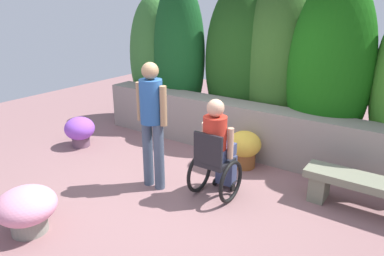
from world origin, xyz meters
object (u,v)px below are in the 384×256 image
(flower_pot_purple_near, at_px, (244,148))
(flower_pot_terracotta_by_wall, at_px, (80,130))
(person_in_wheelchair, at_px, (217,152))
(person_standing_companion, at_px, (152,118))
(stone_bench, at_px, (375,192))
(flower_pot_red_accent, at_px, (27,208))

(flower_pot_purple_near, distance_m, flower_pot_terracotta_by_wall, 2.91)
(person_in_wheelchair, xyz_separation_m, person_standing_companion, (-0.83, -0.28, 0.38))
(stone_bench, xyz_separation_m, person_in_wheelchair, (-1.79, -0.70, 0.32))
(person_standing_companion, height_order, flower_pot_purple_near, person_standing_companion)
(flower_pot_terracotta_by_wall, relative_size, flower_pot_red_accent, 0.82)
(flower_pot_purple_near, bearing_deg, flower_pot_terracotta_by_wall, -161.85)
(stone_bench, height_order, flower_pot_terracotta_by_wall, flower_pot_terracotta_by_wall)
(person_in_wheelchair, bearing_deg, flower_pot_red_accent, -118.12)
(flower_pot_purple_near, relative_size, flower_pot_terracotta_by_wall, 1.08)
(person_standing_companion, bearing_deg, person_in_wheelchair, 10.79)
(person_standing_companion, xyz_separation_m, flower_pot_red_accent, (-0.46, -1.60, -0.71))
(person_in_wheelchair, xyz_separation_m, flower_pot_terracotta_by_wall, (-2.86, 0.08, -0.33))
(person_in_wheelchair, bearing_deg, flower_pot_terracotta_by_wall, -175.20)
(stone_bench, relative_size, person_in_wheelchair, 1.24)
(stone_bench, xyz_separation_m, flower_pot_red_accent, (-3.08, -2.57, -0.01))
(stone_bench, bearing_deg, person_in_wheelchair, -152.53)
(flower_pot_terracotta_by_wall, bearing_deg, person_in_wheelchair, -1.65)
(flower_pot_purple_near, bearing_deg, flower_pot_red_accent, -112.69)
(person_standing_companion, bearing_deg, flower_pot_red_accent, -114.11)
(person_standing_companion, relative_size, flower_pot_purple_near, 3.00)
(flower_pot_purple_near, distance_m, flower_pot_red_accent, 3.11)
(flower_pot_terracotta_by_wall, height_order, flower_pot_red_accent, flower_pot_terracotta_by_wall)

